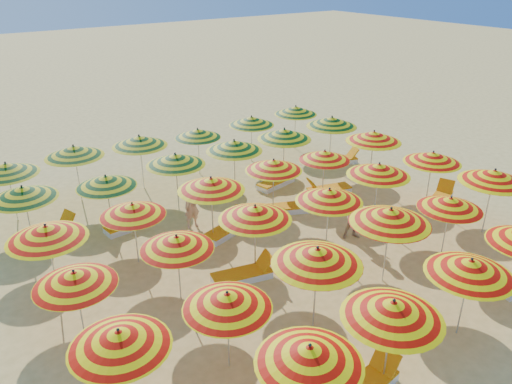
# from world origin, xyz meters

# --- Properties ---
(ground) EXTENTS (120.00, 120.00, 0.00)m
(ground) POSITION_xyz_m (0.00, 0.00, 0.00)
(ground) COLOR #F2C86B
(ground) RESTS_ON ground
(umbrella_1) EXTENTS (2.23, 2.23, 2.12)m
(umbrella_1) POSITION_xyz_m (-3.56, -6.14, 1.87)
(umbrella_1) COLOR silver
(umbrella_1) RESTS_ON ground
(umbrella_2) EXTENTS (2.48, 2.48, 2.21)m
(umbrella_2) POSITION_xyz_m (-1.44, -6.21, 1.94)
(umbrella_2) COLOR silver
(umbrella_2) RESTS_ON ground
(umbrella_3) EXTENTS (2.10, 2.10, 2.15)m
(umbrella_3) POSITION_xyz_m (1.25, -6.18, 1.89)
(umbrella_3) COLOR silver
(umbrella_3) RESTS_ON ground
(umbrella_6) EXTENTS (2.18, 2.18, 2.08)m
(umbrella_6) POSITION_xyz_m (-6.15, -3.74, 1.83)
(umbrella_6) COLOR silver
(umbrella_6) RESTS_ON ground
(umbrella_7) EXTENTS (2.31, 2.31, 2.04)m
(umbrella_7) POSITION_xyz_m (-3.86, -3.89, 1.80)
(umbrella_7) COLOR silver
(umbrella_7) RESTS_ON ground
(umbrella_8) EXTENTS (2.22, 2.22, 2.30)m
(umbrella_8) POSITION_xyz_m (-1.43, -3.95, 2.02)
(umbrella_8) COLOR silver
(umbrella_8) RESTS_ON ground
(umbrella_9) EXTENTS (2.43, 2.43, 2.33)m
(umbrella_9) POSITION_xyz_m (1.47, -3.63, 2.05)
(umbrella_9) COLOR silver
(umbrella_9) RESTS_ON ground
(umbrella_10) EXTENTS (2.44, 2.44, 2.01)m
(umbrella_10) POSITION_xyz_m (3.98, -3.76, 1.77)
(umbrella_10) COLOR silver
(umbrella_10) RESTS_ON ground
(umbrella_11) EXTENTS (2.53, 2.53, 2.29)m
(umbrella_11) POSITION_xyz_m (6.34, -3.66, 2.02)
(umbrella_11) COLOR silver
(umbrella_11) RESTS_ON ground
(umbrella_12) EXTENTS (2.51, 2.51, 2.01)m
(umbrella_12) POSITION_xyz_m (-6.21, -1.21, 1.77)
(umbrella_12) COLOR silver
(umbrella_12) RESTS_ON ground
(umbrella_13) EXTENTS (2.38, 2.38, 2.01)m
(umbrella_13) POSITION_xyz_m (-3.61, -1.12, 1.77)
(umbrella_13) COLOR silver
(umbrella_13) RESTS_ON ground
(umbrella_14) EXTENTS (2.42, 2.42, 2.19)m
(umbrella_14) POSITION_xyz_m (-1.22, -1.16, 1.92)
(umbrella_14) COLOR silver
(umbrella_14) RESTS_ON ground
(umbrella_15) EXTENTS (2.35, 2.35, 2.15)m
(umbrella_15) POSITION_xyz_m (1.27, -1.49, 1.90)
(umbrella_15) COLOR silver
(umbrella_15) RESTS_ON ground
(umbrella_16) EXTENTS (2.22, 2.22, 2.24)m
(umbrella_16) POSITION_xyz_m (3.87, -1.07, 1.97)
(umbrella_16) COLOR silver
(umbrella_16) RESTS_ON ground
(umbrella_17) EXTENTS (2.53, 2.53, 2.15)m
(umbrella_17) POSITION_xyz_m (6.45, -1.28, 1.90)
(umbrella_17) COLOR silver
(umbrella_17) RESTS_ON ground
(umbrella_18) EXTENTS (2.68, 2.68, 2.19)m
(umbrella_18) POSITION_xyz_m (-6.21, 1.03, 1.92)
(umbrella_18) COLOR silver
(umbrella_18) RESTS_ON ground
(umbrella_19) EXTENTS (2.45, 2.45, 2.01)m
(umbrella_19) POSITION_xyz_m (-3.79, 1.27, 1.77)
(umbrella_19) COLOR silver
(umbrella_19) RESTS_ON ground
(umbrella_20) EXTENTS (2.11, 2.11, 2.24)m
(umbrella_20) POSITION_xyz_m (-1.26, 1.13, 1.97)
(umbrella_20) COLOR silver
(umbrella_20) RESTS_ON ground
(umbrella_21) EXTENTS (2.56, 2.56, 2.11)m
(umbrella_21) POSITION_xyz_m (1.45, 1.49, 1.85)
(umbrella_21) COLOR silver
(umbrella_21) RESTS_ON ground
(umbrella_22) EXTENTS (2.00, 2.00, 2.00)m
(umbrella_22) POSITION_xyz_m (3.70, 1.36, 1.76)
(umbrella_22) COLOR silver
(umbrella_22) RESTS_ON ground
(umbrella_23) EXTENTS (2.27, 2.27, 2.30)m
(umbrella_23) POSITION_xyz_m (6.20, 1.28, 2.02)
(umbrella_23) COLOR silver
(umbrella_23) RESTS_ON ground
(umbrella_24) EXTENTS (2.32, 2.32, 2.15)m
(umbrella_24) POSITION_xyz_m (-6.13, 4.02, 1.89)
(umbrella_24) COLOR silver
(umbrella_24) RESTS_ON ground
(umbrella_25) EXTENTS (2.56, 2.56, 2.06)m
(umbrella_25) POSITION_xyz_m (-3.72, 3.58, 1.81)
(umbrella_25) COLOR silver
(umbrella_25) RESTS_ON ground
(umbrella_26) EXTENTS (2.24, 2.24, 2.21)m
(umbrella_26) POSITION_xyz_m (-1.16, 3.72, 1.94)
(umbrella_26) COLOR silver
(umbrella_26) RESTS_ON ground
(umbrella_27) EXTENTS (2.35, 2.35, 2.26)m
(umbrella_27) POSITION_xyz_m (1.23, 3.63, 1.99)
(umbrella_27) COLOR silver
(umbrella_27) RESTS_ON ground
(umbrella_28) EXTENTS (2.23, 2.23, 2.29)m
(umbrella_28) POSITION_xyz_m (3.55, 3.56, 2.02)
(umbrella_28) COLOR silver
(umbrella_28) RESTS_ON ground
(umbrella_29) EXTENTS (2.32, 2.32, 2.30)m
(umbrella_29) POSITION_xyz_m (6.23, 3.69, 2.02)
(umbrella_29) COLOR silver
(umbrella_29) RESTS_ON ground
(umbrella_30) EXTENTS (2.50, 2.50, 2.19)m
(umbrella_30) POSITION_xyz_m (-6.14, 6.26, 1.93)
(umbrella_30) COLOR silver
(umbrella_30) RESTS_ON ground
(umbrella_31) EXTENTS (2.24, 2.24, 2.24)m
(umbrella_31) POSITION_xyz_m (-3.81, 6.53, 1.97)
(umbrella_31) COLOR silver
(umbrella_31) RESTS_ON ground
(umbrella_32) EXTENTS (2.74, 2.74, 2.25)m
(umbrella_32) POSITION_xyz_m (-1.41, 6.22, 1.98)
(umbrella_32) COLOR silver
(umbrella_32) RESTS_ON ground
(umbrella_33) EXTENTS (2.24, 2.24, 2.03)m
(umbrella_33) POSITION_xyz_m (1.15, 6.26, 1.79)
(umbrella_33) COLOR silver
(umbrella_33) RESTS_ON ground
(umbrella_34) EXTENTS (2.15, 2.15, 2.13)m
(umbrella_34) POSITION_xyz_m (3.80, 6.19, 1.87)
(umbrella_34) COLOR silver
(umbrella_34) RESTS_ON ground
(umbrella_35) EXTENTS (2.40, 2.40, 2.14)m
(umbrella_35) POSITION_xyz_m (6.46, 6.36, 1.88)
(umbrella_35) COLOR silver
(umbrella_35) RESTS_ON ground
(lounger_3) EXTENTS (1.82, 0.96, 0.69)m
(lounger_3) POSITION_xyz_m (-1.72, -1.29, 0.15)
(lounger_3) COLOR white
(lounger_3) RESTS_ON ground
(lounger_4) EXTENTS (1.82, 1.18, 0.69)m
(lounger_4) POSITION_xyz_m (7.04, -1.48, 0.15)
(lounger_4) COLOR white
(lounger_4) RESTS_ON ground
(lounger_5) EXTENTS (1.83, 1.06, 0.69)m
(lounger_5) POSITION_xyz_m (-0.66, 1.19, 0.15)
(lounger_5) COLOR white
(lounger_5) RESTS_ON ground
(lounger_6) EXTENTS (1.82, 1.22, 0.69)m
(lounger_6) POSITION_xyz_m (2.05, 1.23, 0.15)
(lounger_6) COLOR white
(lounger_6) RESTS_ON ground
(lounger_7) EXTENTS (1.82, 1.01, 0.69)m
(lounger_7) POSITION_xyz_m (4.20, 1.58, 0.15)
(lounger_7) COLOR white
(lounger_7) RESTS_ON ground
(lounger_8) EXTENTS (1.83, 1.06, 0.69)m
(lounger_8) POSITION_xyz_m (-5.53, 4.26, 0.15)
(lounger_8) COLOR white
(lounger_8) RESTS_ON ground
(lounger_9) EXTENTS (1.78, 0.75, 0.69)m
(lounger_9) POSITION_xyz_m (-3.22, 3.41, 0.15)
(lounger_9) COLOR white
(lounger_9) RESTS_ON ground
(lounger_10) EXTENTS (1.81, 0.92, 0.69)m
(lounger_10) POSITION_xyz_m (3.05, 3.35, 0.15)
(lounger_10) COLOR white
(lounger_10) RESTS_ON ground
(lounger_11) EXTENTS (1.82, 1.20, 0.69)m
(lounger_11) POSITION_xyz_m (6.82, 3.69, 0.15)
(lounger_11) COLOR white
(lounger_11) RESTS_ON ground
(beachgoer_a) EXTENTS (0.56, 0.37, 1.53)m
(beachgoer_a) POSITION_xyz_m (-1.38, 2.27, 0.77)
(beachgoer_a) COLOR tan
(beachgoer_a) RESTS_ON ground
(beachgoer_b) EXTENTS (0.87, 0.81, 1.43)m
(beachgoer_b) POSITION_xyz_m (2.54, -1.43, 0.72)
(beachgoer_b) COLOR tan
(beachgoer_b) RESTS_ON ground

